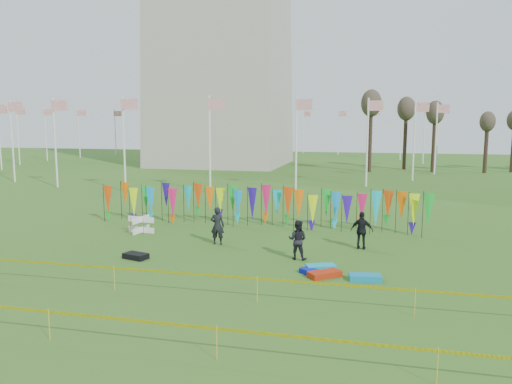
% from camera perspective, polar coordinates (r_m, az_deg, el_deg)
% --- Properties ---
extents(ground, '(160.00, 160.00, 0.00)m').
position_cam_1_polar(ground, '(20.22, -6.16, -8.89)').
color(ground, '#2A5919').
rests_on(ground, ground).
extents(flagpole_ring, '(57.40, 56.16, 8.00)m').
position_cam_1_polar(flagpole_ring, '(69.34, -3.77, 6.47)').
color(flagpole_ring, white).
rests_on(flagpole_ring, ground).
extents(banner_row, '(18.64, 0.64, 2.18)m').
position_cam_1_polar(banner_row, '(28.00, 0.33, -1.36)').
color(banner_row, black).
rests_on(banner_row, ground).
extents(caution_tape_near, '(26.00, 0.02, 0.90)m').
position_cam_1_polar(caution_tape_near, '(17.42, -10.24, -9.09)').
color(caution_tape_near, '#F4F205').
rests_on(caution_tape_near, ground).
extents(caution_tape_far, '(26.00, 0.02, 0.90)m').
position_cam_1_polar(caution_tape_far, '(14.00, -17.16, -13.66)').
color(caution_tape_far, '#F4F205').
rests_on(caution_tape_far, ground).
extents(box_kite, '(0.81, 0.81, 0.90)m').
position_cam_1_polar(box_kite, '(27.27, -12.99, -3.64)').
color(box_kite, '#B80D18').
rests_on(box_kite, ground).
extents(person_left, '(0.71, 0.54, 1.83)m').
position_cam_1_polar(person_left, '(24.09, -4.43, -3.86)').
color(person_left, black).
rests_on(person_left, ground).
extents(person_mid, '(0.88, 0.60, 1.70)m').
position_cam_1_polar(person_mid, '(21.54, 4.78, -5.47)').
color(person_mid, black).
rests_on(person_mid, ground).
extents(person_right, '(1.07, 0.65, 1.76)m').
position_cam_1_polar(person_right, '(23.65, 12.01, -4.33)').
color(person_right, black).
rests_on(person_right, ground).
extents(kite_bag_turquoise, '(1.28, 0.95, 0.23)m').
position_cam_1_polar(kite_bag_turquoise, '(20.23, 7.42, -8.56)').
color(kite_bag_turquoise, '#0DA7C5').
rests_on(kite_bag_turquoise, ground).
extents(kite_bag_blue, '(1.04, 0.95, 0.20)m').
position_cam_1_polar(kite_bag_blue, '(19.67, 6.39, -9.08)').
color(kite_bag_blue, '#0A19B2').
rests_on(kite_bag_blue, ground).
extents(kite_bag_red, '(1.33, 1.24, 0.23)m').
position_cam_1_polar(kite_bag_red, '(19.42, 7.84, -9.29)').
color(kite_bag_red, '#B1260B').
rests_on(kite_bag_red, ground).
extents(kite_bag_black, '(1.16, 0.86, 0.24)m').
position_cam_1_polar(kite_bag_black, '(22.33, -13.58, -7.12)').
color(kite_bag_black, black).
rests_on(kite_bag_black, ground).
extents(kite_bag_teal, '(1.24, 0.73, 0.22)m').
position_cam_1_polar(kite_bag_teal, '(19.30, 12.36, -9.52)').
color(kite_bag_teal, '#0D82BB').
rests_on(kite_bag_teal, ground).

